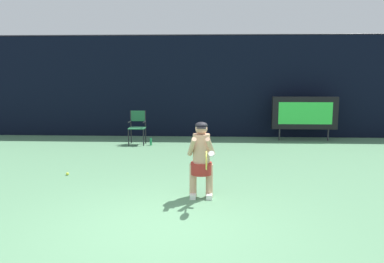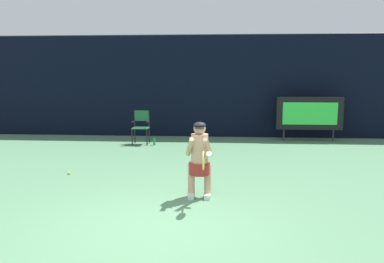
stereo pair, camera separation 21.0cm
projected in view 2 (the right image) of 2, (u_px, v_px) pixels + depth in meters
The scene contains 8 objects.
ground at pixel (154, 233), 5.51m from camera, with size 18.00×22.00×0.03m.
backdrop_screen at pixel (194, 87), 13.81m from camera, with size 18.00×0.12×3.66m.
scoreboard at pixel (309, 113), 12.92m from camera, with size 2.20×0.21×1.50m.
umpire_chair at pixel (141, 125), 12.43m from camera, with size 0.52×0.44×1.08m.
water_bottle at pixel (154, 141), 12.29m from camera, with size 0.07×0.07×0.27m.
tennis_player at pixel (200, 158), 6.98m from camera, with size 0.52×0.59×1.41m.
tennis_racket at pixel (203, 160), 6.31m from camera, with size 0.03×0.60×0.31m.
tennis_ball_loose at pixel (69, 173), 8.70m from camera, with size 0.07×0.07×0.07m.
Camera 2 is at (0.92, -5.37, 2.26)m, focal length 35.88 mm.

